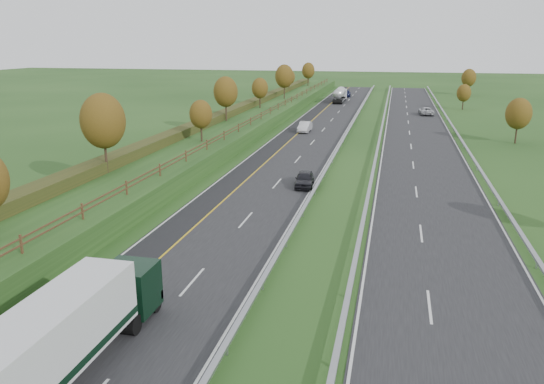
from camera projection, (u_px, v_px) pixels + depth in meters
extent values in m
plane|color=#1F4117|center=(357.00, 150.00, 72.23)|extent=(400.00, 400.00, 0.00)
cube|color=black|center=(305.00, 141.00, 78.64)|extent=(10.50, 200.00, 0.04)
cube|color=black|center=(420.00, 146.00, 75.07)|extent=(10.50, 200.00, 0.04)
cube|color=black|center=(280.00, 140.00, 79.46)|extent=(3.00, 200.00, 0.04)
cube|color=silver|center=(272.00, 139.00, 79.73)|extent=(0.15, 200.00, 0.01)
cube|color=gold|center=(290.00, 140.00, 79.12)|extent=(0.15, 200.00, 0.01)
cube|color=silver|center=(339.00, 142.00, 77.54)|extent=(0.15, 200.00, 0.01)
cube|color=silver|center=(384.00, 144.00, 76.16)|extent=(0.15, 200.00, 0.01)
cube|color=silver|center=(457.00, 147.00, 73.97)|extent=(0.15, 200.00, 0.01)
cube|color=silver|center=(192.00, 282.00, 32.44)|extent=(0.15, 4.00, 0.01)
cube|color=silver|center=(430.00, 306.00, 29.41)|extent=(0.15, 4.00, 0.01)
cube|color=silver|center=(246.00, 220.00, 43.69)|extent=(0.15, 4.00, 0.01)
cube|color=silver|center=(421.00, 233.00, 40.66)|extent=(0.15, 4.00, 0.01)
cube|color=silver|center=(277.00, 183.00, 54.93)|extent=(0.15, 4.00, 0.01)
cube|color=silver|center=(416.00, 192.00, 51.90)|extent=(0.15, 4.00, 0.01)
cube|color=silver|center=(298.00, 159.00, 66.18)|extent=(0.15, 4.00, 0.01)
cube|color=silver|center=(413.00, 165.00, 63.15)|extent=(0.15, 4.00, 0.01)
cube|color=silver|center=(312.00, 142.00, 77.43)|extent=(0.15, 4.00, 0.01)
cube|color=silver|center=(411.00, 146.00, 74.40)|extent=(0.15, 4.00, 0.01)
cube|color=silver|center=(323.00, 130.00, 88.68)|extent=(0.15, 4.00, 0.01)
cube|color=silver|center=(409.00, 133.00, 85.64)|extent=(0.15, 4.00, 0.01)
cube|color=silver|center=(332.00, 120.00, 99.92)|extent=(0.15, 4.00, 0.01)
cube|color=silver|center=(408.00, 122.00, 96.89)|extent=(0.15, 4.00, 0.01)
cube|color=silver|center=(339.00, 112.00, 111.17)|extent=(0.15, 4.00, 0.01)
cube|color=silver|center=(407.00, 114.00, 108.14)|extent=(0.15, 4.00, 0.01)
cube|color=silver|center=(344.00, 105.00, 122.42)|extent=(0.15, 4.00, 0.01)
cube|color=silver|center=(407.00, 107.00, 119.39)|extent=(0.15, 4.00, 0.01)
cube|color=silver|center=(349.00, 100.00, 133.67)|extent=(0.15, 4.00, 0.01)
cube|color=silver|center=(406.00, 101.00, 130.63)|extent=(0.15, 4.00, 0.01)
cube|color=silver|center=(353.00, 95.00, 144.91)|extent=(0.15, 4.00, 0.01)
cube|color=silver|center=(405.00, 97.00, 141.88)|extent=(0.15, 4.00, 0.01)
cube|color=silver|center=(356.00, 92.00, 156.16)|extent=(0.15, 4.00, 0.01)
cube|color=silver|center=(405.00, 93.00, 153.13)|extent=(0.15, 4.00, 0.01)
cube|color=silver|center=(359.00, 88.00, 167.41)|extent=(0.15, 4.00, 0.01)
cube|color=silver|center=(404.00, 89.00, 164.38)|extent=(0.15, 4.00, 0.01)
cube|color=#1F4117|center=(222.00, 131.00, 81.19)|extent=(12.00, 200.00, 2.00)
cube|color=#2C3516|center=(209.00, 121.00, 81.20)|extent=(2.20, 180.00, 1.10)
cube|color=#422B19|center=(250.00, 122.00, 79.79)|extent=(0.08, 184.00, 0.10)
cube|color=#422B19|center=(250.00, 119.00, 79.68)|extent=(0.08, 184.00, 0.10)
cube|color=#422B19|center=(21.00, 244.00, 31.51)|extent=(0.12, 0.12, 1.20)
cube|color=#422B19|center=(82.00, 211.00, 37.60)|extent=(0.12, 0.12, 1.20)
cube|color=#422B19|center=(127.00, 188.00, 43.70)|extent=(0.12, 0.12, 1.20)
cube|color=#422B19|center=(160.00, 170.00, 49.79)|extent=(0.12, 0.12, 1.20)
cube|color=#422B19|center=(186.00, 156.00, 55.88)|extent=(0.12, 0.12, 1.20)
cube|color=#422B19|center=(207.00, 145.00, 61.97)|extent=(0.12, 0.12, 1.20)
cube|color=#422B19|center=(224.00, 135.00, 68.06)|extent=(0.12, 0.12, 1.20)
cube|color=#422B19|center=(238.00, 128.00, 74.16)|extent=(0.12, 0.12, 1.20)
cube|color=#422B19|center=(251.00, 121.00, 80.25)|extent=(0.12, 0.12, 1.20)
cube|color=#422B19|center=(261.00, 116.00, 86.34)|extent=(0.12, 0.12, 1.20)
cube|color=#422B19|center=(270.00, 111.00, 92.43)|extent=(0.12, 0.12, 1.20)
cube|color=#422B19|center=(278.00, 107.00, 98.53)|extent=(0.12, 0.12, 1.20)
cube|color=#422B19|center=(285.00, 103.00, 104.62)|extent=(0.12, 0.12, 1.20)
cube|color=#422B19|center=(291.00, 99.00, 110.71)|extent=(0.12, 0.12, 1.20)
cube|color=#422B19|center=(297.00, 96.00, 116.80)|extent=(0.12, 0.12, 1.20)
cube|color=#422B19|center=(302.00, 94.00, 122.90)|extent=(0.12, 0.12, 1.20)
cube|color=#422B19|center=(307.00, 91.00, 128.99)|extent=(0.12, 0.12, 1.20)
cube|color=#422B19|center=(311.00, 89.00, 135.08)|extent=(0.12, 0.12, 1.20)
cube|color=#422B19|center=(315.00, 87.00, 141.17)|extent=(0.12, 0.12, 1.20)
cube|color=#422B19|center=(318.00, 85.00, 147.26)|extent=(0.12, 0.12, 1.20)
cube|color=#422B19|center=(321.00, 83.00, 153.36)|extent=(0.12, 0.12, 1.20)
cube|color=#422B19|center=(324.00, 82.00, 159.45)|extent=(0.12, 0.12, 1.20)
cube|color=#422B19|center=(327.00, 80.00, 165.54)|extent=(0.12, 0.12, 1.20)
cube|color=gray|center=(344.00, 138.00, 77.25)|extent=(0.32, 200.00, 0.18)
cube|color=gray|center=(227.00, 350.00, 24.85)|extent=(0.10, 0.14, 0.56)
cube|color=gray|center=(263.00, 285.00, 31.41)|extent=(0.10, 0.14, 0.56)
cube|color=gray|center=(286.00, 243.00, 37.97)|extent=(0.10, 0.14, 0.56)
cube|color=gray|center=(303.00, 214.00, 44.53)|extent=(0.10, 0.14, 0.56)
cube|color=gray|center=(315.00, 192.00, 51.10)|extent=(0.10, 0.14, 0.56)
cube|color=gray|center=(325.00, 175.00, 57.66)|extent=(0.10, 0.14, 0.56)
cube|color=gray|center=(332.00, 161.00, 64.22)|extent=(0.10, 0.14, 0.56)
cube|color=gray|center=(339.00, 150.00, 70.78)|extent=(0.10, 0.14, 0.56)
cube|color=gray|center=(344.00, 141.00, 77.34)|extent=(0.10, 0.14, 0.56)
cube|color=gray|center=(348.00, 133.00, 83.90)|extent=(0.10, 0.14, 0.56)
cube|color=gray|center=(352.00, 126.00, 90.46)|extent=(0.10, 0.14, 0.56)
cube|color=gray|center=(355.00, 121.00, 97.02)|extent=(0.10, 0.14, 0.56)
cube|color=gray|center=(358.00, 116.00, 103.58)|extent=(0.10, 0.14, 0.56)
cube|color=gray|center=(360.00, 111.00, 110.14)|extent=(0.10, 0.14, 0.56)
cube|color=gray|center=(362.00, 107.00, 116.71)|extent=(0.10, 0.14, 0.56)
cube|color=gray|center=(364.00, 104.00, 123.27)|extent=(0.10, 0.14, 0.56)
cube|color=gray|center=(366.00, 101.00, 129.83)|extent=(0.10, 0.14, 0.56)
cube|color=gray|center=(368.00, 98.00, 136.39)|extent=(0.10, 0.14, 0.56)
cube|color=gray|center=(369.00, 95.00, 142.95)|extent=(0.10, 0.14, 0.56)
cube|color=gray|center=(370.00, 93.00, 149.51)|extent=(0.10, 0.14, 0.56)
cube|color=gray|center=(372.00, 91.00, 156.07)|extent=(0.10, 0.14, 0.56)
cube|color=gray|center=(373.00, 89.00, 162.63)|extent=(0.10, 0.14, 0.56)
cube|color=gray|center=(374.00, 87.00, 169.19)|extent=(0.10, 0.14, 0.56)
cube|color=gray|center=(379.00, 140.00, 76.14)|extent=(0.32, 200.00, 0.18)
cube|color=gray|center=(335.00, 364.00, 23.75)|extent=(0.10, 0.14, 0.56)
cube|color=gray|center=(349.00, 294.00, 30.31)|extent=(0.10, 0.14, 0.56)
cube|color=gray|center=(358.00, 249.00, 36.87)|extent=(0.10, 0.14, 0.56)
cube|color=gray|center=(364.00, 218.00, 43.43)|extent=(0.10, 0.14, 0.56)
cube|color=gray|center=(369.00, 195.00, 49.99)|extent=(0.10, 0.14, 0.56)
cube|color=gray|center=(372.00, 177.00, 56.55)|extent=(0.10, 0.14, 0.56)
cube|color=gray|center=(375.00, 163.00, 63.11)|extent=(0.10, 0.14, 0.56)
cube|color=gray|center=(377.00, 152.00, 69.67)|extent=(0.10, 0.14, 0.56)
cube|color=gray|center=(379.00, 142.00, 76.24)|extent=(0.10, 0.14, 0.56)
cube|color=gray|center=(381.00, 134.00, 82.80)|extent=(0.10, 0.14, 0.56)
cube|color=gray|center=(382.00, 127.00, 89.36)|extent=(0.10, 0.14, 0.56)
cube|color=gray|center=(383.00, 122.00, 95.92)|extent=(0.10, 0.14, 0.56)
cube|color=gray|center=(384.00, 116.00, 102.48)|extent=(0.10, 0.14, 0.56)
cube|color=gray|center=(385.00, 112.00, 109.04)|extent=(0.10, 0.14, 0.56)
cube|color=gray|center=(386.00, 108.00, 115.60)|extent=(0.10, 0.14, 0.56)
cube|color=gray|center=(387.00, 104.00, 122.16)|extent=(0.10, 0.14, 0.56)
cube|color=gray|center=(387.00, 101.00, 128.72)|extent=(0.10, 0.14, 0.56)
cube|color=gray|center=(388.00, 98.00, 135.28)|extent=(0.10, 0.14, 0.56)
cube|color=gray|center=(388.00, 96.00, 141.84)|extent=(0.10, 0.14, 0.56)
cube|color=gray|center=(389.00, 93.00, 148.41)|extent=(0.10, 0.14, 0.56)
cube|color=gray|center=(389.00, 91.00, 154.97)|extent=(0.10, 0.14, 0.56)
cube|color=gray|center=(390.00, 89.00, 161.53)|extent=(0.10, 0.14, 0.56)
cube|color=gray|center=(390.00, 87.00, 168.09)|extent=(0.10, 0.14, 0.56)
cube|color=gray|center=(463.00, 143.00, 73.65)|extent=(0.32, 200.00, 0.18)
cube|color=gray|center=(537.00, 264.00, 34.38)|extent=(0.10, 0.14, 0.56)
cube|color=gray|center=(499.00, 203.00, 47.50)|extent=(0.10, 0.14, 0.56)
cube|color=gray|center=(477.00, 168.00, 60.62)|extent=(0.10, 0.14, 0.56)
cube|color=gray|center=(463.00, 146.00, 73.75)|extent=(0.10, 0.14, 0.56)
cube|color=gray|center=(453.00, 130.00, 86.87)|extent=(0.10, 0.14, 0.56)
cube|color=gray|center=(446.00, 118.00, 99.99)|extent=(0.10, 0.14, 0.56)
cube|color=gray|center=(441.00, 109.00, 113.11)|extent=(0.10, 0.14, 0.56)
cube|color=gray|center=(437.00, 102.00, 126.23)|extent=(0.10, 0.14, 0.56)
cube|color=gray|center=(433.00, 97.00, 139.35)|extent=(0.10, 0.14, 0.56)
cube|color=gray|center=(430.00, 92.00, 152.48)|extent=(0.10, 0.14, 0.56)
cube|color=gray|center=(428.00, 88.00, 165.60)|extent=(0.10, 0.14, 0.56)
cylinder|color=#2D2116|center=(106.00, 157.00, 50.71)|extent=(0.24, 0.24, 3.15)
ellipsoid|color=#4F3711|center=(103.00, 121.00, 49.77)|extent=(4.20, 4.20, 5.25)
cylinder|color=#2D2116|center=(202.00, 133.00, 67.07)|extent=(0.24, 0.24, 2.16)
ellipsoid|color=#4F3711|center=(201.00, 114.00, 66.42)|extent=(2.88, 2.88, 3.60)
cylinder|color=#2D2116|center=(226.00, 112.00, 84.38)|extent=(0.24, 0.24, 2.88)
ellipsoid|color=#4F3711|center=(226.00, 92.00, 83.52)|extent=(3.84, 3.84, 4.80)
cylinder|color=#2D2116|center=(260.00, 102.00, 101.11)|extent=(0.24, 0.24, 2.34)
ellipsoid|color=#4F3711|center=(260.00, 88.00, 100.41)|extent=(3.12, 3.12, 3.90)
cylinder|color=#2D2116|center=(284.00, 92.00, 117.67)|extent=(0.24, 0.24, 3.06)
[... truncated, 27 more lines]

